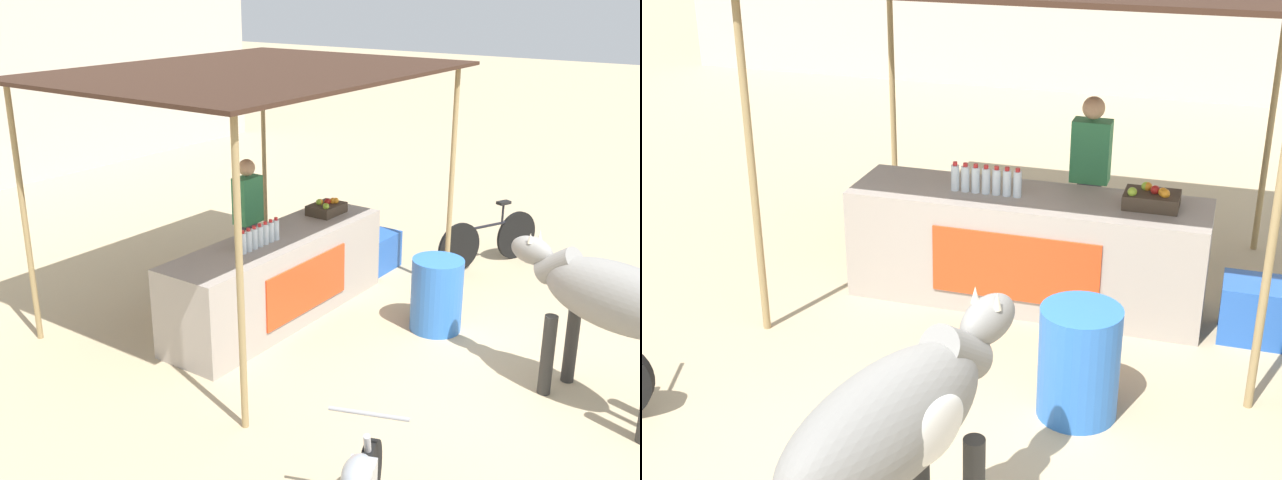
{
  "view_description": "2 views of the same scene",
  "coord_description": "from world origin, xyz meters",
  "views": [
    {
      "loc": [
        -6.0,
        -2.66,
        3.61
      ],
      "look_at": [
        -0.35,
        1.38,
        1.19
      ],
      "focal_mm": 42.0,
      "sensor_mm": 36.0,
      "label": 1
    },
    {
      "loc": [
        1.57,
        -4.58,
        3.54
      ],
      "look_at": [
        -0.3,
        1.32,
        0.88
      ],
      "focal_mm": 50.0,
      "sensor_mm": 36.0,
      "label": 2
    }
  ],
  "objects": [
    {
      "name": "water_bottle_row",
      "position": [
        -0.35,
        2.15,
        1.07
      ],
      "size": [
        0.61,
        0.07,
        0.25
      ],
      "color": "silver",
      "rests_on": "stall_counter"
    },
    {
      "name": "bicycle_leaning",
      "position": [
        2.92,
        0.96,
        0.35
      ],
      "size": [
        1.53,
        0.72,
        0.85
      ],
      "color": "black",
      "rests_on": "ground"
    },
    {
      "name": "water_barrel",
      "position": [
        0.75,
        0.62,
        0.4
      ],
      "size": [
        0.56,
        0.56,
        0.81
      ],
      "primitive_type": "cylinder",
      "color": "blue",
      "rests_on": "ground"
    },
    {
      "name": "fruit_crate",
      "position": [
        1.0,
        2.25,
        1.03
      ],
      "size": [
        0.44,
        0.32,
        0.18
      ],
      "color": "#3F3326",
      "rests_on": "stall_counter"
    },
    {
      "name": "stall_awning",
      "position": [
        0.0,
        2.5,
        2.62
      ],
      "size": [
        4.2,
        3.2,
        2.74
      ],
      "color": "#382319",
      "rests_on": "ground"
    },
    {
      "name": "cow",
      "position": [
        0.19,
        -1.28,
        1.03
      ],
      "size": [
        0.9,
        1.85,
        1.44
      ],
      "color": "gray",
      "rests_on": "ground"
    },
    {
      "name": "stall_counter",
      "position": [
        0.0,
        2.2,
        0.48
      ],
      "size": [
        3.0,
        0.82,
        0.96
      ],
      "color": "#9E9389",
      "rests_on": "ground"
    },
    {
      "name": "cooler_box",
      "position": [
        1.93,
        2.1,
        0.24
      ],
      "size": [
        0.6,
        0.44,
        0.48
      ],
      "primitive_type": "cube",
      "color": "blue",
      "rests_on": "ground"
    },
    {
      "name": "vendor_behind_counter",
      "position": [
        0.39,
        2.95,
        0.85
      ],
      "size": [
        0.34,
        0.22,
        1.65
      ],
      "color": "#383842",
      "rests_on": "ground"
    },
    {
      "name": "ground_plane",
      "position": [
        0.0,
        0.0,
        0.0
      ],
      "size": [
        60.0,
        60.0,
        0.0
      ],
      "primitive_type": "plane",
      "color": "tan"
    }
  ]
}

